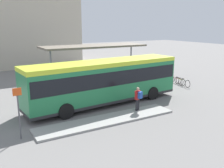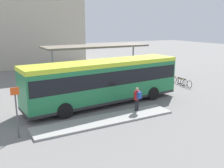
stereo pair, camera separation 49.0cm
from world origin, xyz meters
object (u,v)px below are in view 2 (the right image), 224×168
object	(u,v)px
city_bus	(105,79)
bicycle_white	(186,83)
pedestrian_waiting	(137,98)
platform_sign	(17,110)
bicycle_red	(177,80)
bicycle_yellow	(182,82)

from	to	relation	value
city_bus	bicycle_white	size ratio (longest dim) A/B	6.93
pedestrian_waiting	city_bus	bearing A→B (deg)	2.98
pedestrian_waiting	platform_sign	size ratio (longest dim) A/B	0.59
bicycle_white	pedestrian_waiting	bearing A→B (deg)	-57.20
bicycle_white	bicycle_red	bearing A→B (deg)	176.97
city_bus	bicycle_yellow	size ratio (longest dim) A/B	7.70
bicycle_red	platform_sign	xyz separation A→B (m)	(-16.45, -5.59, 1.21)
city_bus	bicycle_white	bearing A→B (deg)	1.40
bicycle_red	platform_sign	bearing A→B (deg)	103.85
bicycle_yellow	bicycle_red	distance (m)	0.79
bicycle_yellow	platform_sign	xyz separation A→B (m)	(-16.35, -4.81, 1.21)
pedestrian_waiting	bicycle_red	distance (m)	10.15
city_bus	pedestrian_waiting	world-z (taller)	city_bus
pedestrian_waiting	bicycle_yellow	bearing A→B (deg)	-80.00
city_bus	platform_sign	bearing A→B (deg)	-160.35
platform_sign	pedestrian_waiting	bearing A→B (deg)	1.94
city_bus	platform_sign	distance (m)	7.44
city_bus	bicycle_white	distance (m)	9.55
pedestrian_waiting	bicycle_white	xyz separation A→B (m)	(8.29, 3.77, -0.68)
city_bus	platform_sign	size ratio (longest dim) A/B	4.43
pedestrian_waiting	bicycle_yellow	distance (m)	9.67
bicycle_yellow	bicycle_red	bearing A→B (deg)	177.56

